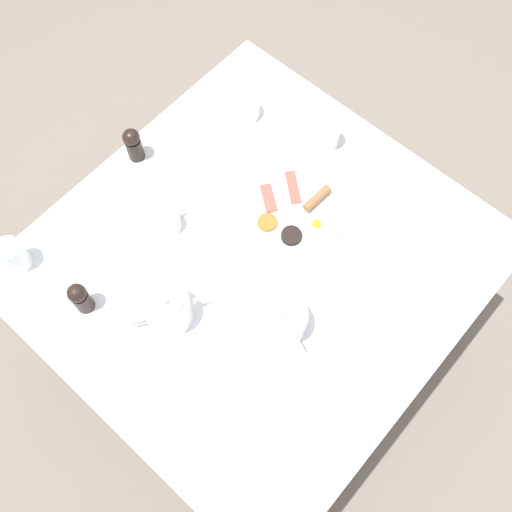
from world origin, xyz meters
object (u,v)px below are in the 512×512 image
Objects in this scene: teapot_near at (167,310)px; teacup_with_saucer_left at (246,110)px; creamer_jug at (170,221)px; salt_grinder at (133,144)px; breakfast_plate at (293,213)px; knife_by_plate at (307,433)px; water_glass_tall at (328,134)px; teapot_far at (283,320)px; water_glass_short at (14,255)px; pepper_grinder at (80,298)px; fork_by_plate at (437,217)px; fork_spare at (185,152)px; spoon_for_tea at (182,425)px.

teapot_near is 0.65m from teacup_with_saucer_left.
salt_grinder is (0.09, 0.23, 0.03)m from creamer_jug.
breakfast_plate reaches higher than knife_by_plate.
salt_grinder reaches higher than water_glass_tall.
teapot_far is 1.97× the size of water_glass_short.
pepper_grinder reaches higher than fork_by_plate.
fork_by_plate is at bearing -88.19° from water_glass_tall.
teacup_with_saucer_left is at bearing -11.95° from fork_spare.
water_glass_tall is 0.38m from fork_by_plate.
teapot_near reaches higher than salt_grinder.
teapot_far reaches higher than teacup_with_saucer_left.
water_glass_tall is (0.08, -0.24, 0.02)m from teacup_with_saucer_left.
teacup_with_saucer_left is 0.42m from creamer_jug.
teapot_near is at bearing 174.08° from breakfast_plate.
water_glass_short is (-0.82, 0.36, 0.01)m from water_glass_tall.
water_glass_tall is (0.24, 0.08, 0.04)m from breakfast_plate.
water_glass_tall is 0.78× the size of salt_grinder.
teapot_near is 0.67m from water_glass_tall.
salt_grinder reaches higher than fork_spare.
water_glass_tall is 0.51m from creamer_jug.
fork_by_plate is (0.09, -0.61, -0.02)m from teacup_with_saucer_left.
teapot_near is at bearing -124.15° from salt_grinder.
spoon_for_tea is at bearing 171.19° from fork_by_plate.
teapot_far reaches higher than knife_by_plate.
pepper_grinder is at bearing -172.52° from teacup_with_saucer_left.
teacup_with_saucer_left reaches higher than fork_spare.
teapot_near reaches higher than knife_by_plate.
salt_grinder is 0.52× the size of knife_by_plate.
spoon_for_tea is (-0.01, -0.61, -0.05)m from water_glass_short.
fork_by_plate and spoon_for_tea have the same top height.
pepper_grinder is at bearing 157.87° from breakfast_plate.
teapot_far is 0.56m from water_glass_tall.
teacup_with_saucer_left reaches higher than breakfast_plate.
teapot_far reaches higher than water_glass_short.
water_glass_short is 0.59× the size of spoon_for_tea.
salt_grinder is at bearing 85.44° from teapot_near.
water_glass_tall is at bearing -43.76° from salt_grinder.
teapot_near reaches higher than fork_by_plate.
pepper_grinder is (-0.29, 0.41, 0.01)m from teapot_far.
breakfast_plate is 0.26m from water_glass_tall.
teacup_with_saucer_left is 1.59× the size of water_glass_short.
teapot_near is 1.15× the size of teacup_with_saucer_left.
pepper_grinder is (-0.30, 0.00, 0.03)m from creamer_jug.
fork_spare is at bearing 15.49° from pepper_grinder.
water_glass_short is 0.61m from spoon_for_tea.
teapot_far is 0.64m from salt_grinder.
teacup_with_saucer_left is at bearing -9.44° from water_glass_short.
fork_by_plate is at bearing -49.66° from breakfast_plate.
fork_by_plate is 0.87× the size of spoon_for_tea.
fork_spare is (0.19, 0.14, -0.02)m from creamer_jug.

